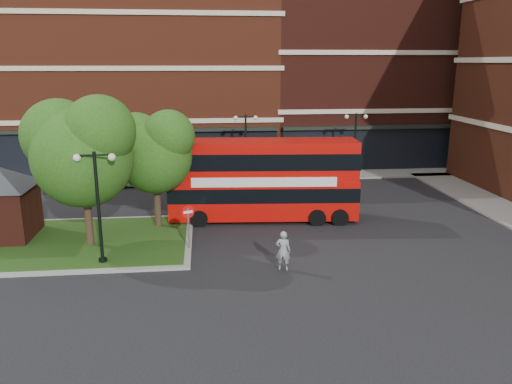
{
  "coord_description": "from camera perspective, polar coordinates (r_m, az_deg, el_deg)",
  "views": [
    {
      "loc": [
        -1.0,
        -20.65,
        8.57
      ],
      "look_at": [
        1.66,
        4.35,
        2.0
      ],
      "focal_mm": 35.0,
      "sensor_mm": 36.0,
      "label": 1
    }
  ],
  "objects": [
    {
      "name": "car_silver",
      "position": [
        36.38,
        -13.8,
        1.61
      ],
      "size": [
        3.89,
        1.96,
        1.27
      ],
      "primitive_type": "imported",
      "rotation": [
        0.0,
        0.0,
        1.7
      ],
      "color": "#B3B6BB",
      "rests_on": "ground"
    },
    {
      "name": "pavement_far",
      "position": [
        38.12,
        -4.41,
        1.7
      ],
      "size": [
        44.0,
        3.0,
        0.12
      ],
      "primitive_type": "cube",
      "color": "slate",
      "rests_on": "ground"
    },
    {
      "name": "lamp_far_left",
      "position": [
        35.74,
        -1.18,
        5.39
      ],
      "size": [
        1.72,
        0.36,
        5.0
      ],
      "color": "black",
      "rests_on": "ground"
    },
    {
      "name": "tree_island_east",
      "position": [
        26.2,
        -11.67,
        4.83
      ],
      "size": [
        4.46,
        3.9,
        6.29
      ],
      "color": "#2D2116",
      "rests_on": "ground"
    },
    {
      "name": "traffic_island",
      "position": [
        26.09,
        -21.36,
        -5.43
      ],
      "size": [
        12.6,
        7.6,
        0.15
      ],
      "color": "gray",
      "rests_on": "ground"
    },
    {
      "name": "terrace_far_right",
      "position": [
        47.11,
        12.87,
        13.59
      ],
      "size": [
        18.0,
        12.0,
        16.0
      ],
      "primitive_type": "cube",
      "color": "#471911",
      "rests_on": "ground"
    },
    {
      "name": "lamp_island",
      "position": [
        22.09,
        -17.6,
        -1.13
      ],
      "size": [
        1.72,
        0.36,
        5.0
      ],
      "color": "black",
      "rests_on": "ground"
    },
    {
      "name": "car_white",
      "position": [
        37.63,
        1.14,
        2.47
      ],
      "size": [
        3.94,
        1.57,
        1.28
      ],
      "primitive_type": "imported",
      "rotation": [
        0.0,
        0.0,
        1.51
      ],
      "color": "white",
      "rests_on": "ground"
    },
    {
      "name": "bus",
      "position": [
        27.41,
        0.84,
        2.0
      ],
      "size": [
        10.41,
        3.11,
        3.92
      ],
      "rotation": [
        0.0,
        0.0,
        -0.08
      ],
      "color": "#B90B07",
      "rests_on": "ground"
    },
    {
      "name": "lamp_far_right",
      "position": [
        37.28,
        11.23,
        5.5
      ],
      "size": [
        1.72,
        0.36,
        5.0
      ],
      "color": "black",
      "rests_on": "ground"
    },
    {
      "name": "no_entry_sign",
      "position": [
        23.24,
        -7.76,
        -3.03
      ],
      "size": [
        0.59,
        0.23,
        2.19
      ],
      "rotation": [
        0.0,
        0.0,
        0.31
      ],
      "color": "slate",
      "rests_on": "ground"
    },
    {
      "name": "terrace_far_left",
      "position": [
        45.22,
        -15.32,
        12.15
      ],
      "size": [
        26.0,
        12.0,
        14.0
      ],
      "primitive_type": "cube",
      "color": "maroon",
      "rests_on": "ground"
    },
    {
      "name": "tree_island_west",
      "position": [
        24.19,
        -19.43,
        4.83
      ],
      "size": [
        5.4,
        4.71,
        7.21
      ],
      "color": "#2D2116",
      "rests_on": "ground"
    },
    {
      "name": "ground",
      "position": [
        22.38,
        -3.07,
        -7.89
      ],
      "size": [
        120.0,
        120.0,
        0.0
      ],
      "primitive_type": "plane",
      "color": "black",
      "rests_on": "ground"
    },
    {
      "name": "woman",
      "position": [
        21.19,
        3.12,
        -6.7
      ],
      "size": [
        0.72,
        0.57,
        1.73
      ],
      "primitive_type": "imported",
      "rotation": [
        0.0,
        0.0,
        2.86
      ],
      "color": "gray",
      "rests_on": "ground"
    }
  ]
}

